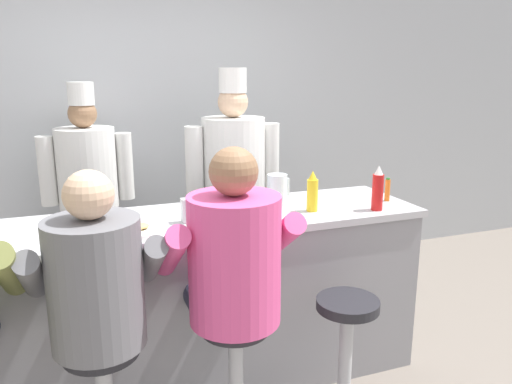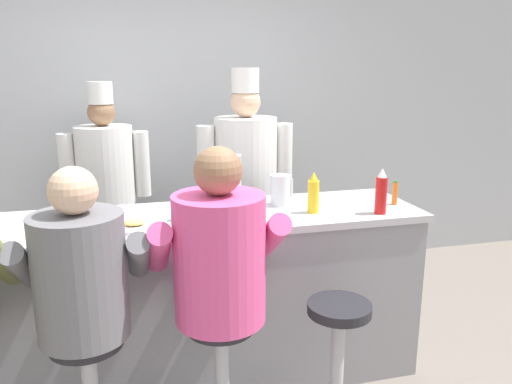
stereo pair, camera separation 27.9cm
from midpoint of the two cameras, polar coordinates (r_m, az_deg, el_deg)
wall_back at (r=4.28m, az=-9.19°, el=7.73°), size 10.00×0.06×2.70m
diner_counter at (r=2.94m, az=-5.42°, el=-12.20°), size 2.73×0.67×1.00m
ketchup_bottle_red at (r=2.89m, az=16.82°, el=-0.07°), size 0.06×0.06×0.26m
mustard_bottle_yellow at (r=2.83m, az=9.40°, el=-0.24°), size 0.06×0.06×0.23m
hot_sauce_bottle_orange at (r=3.12m, az=18.08°, el=-0.15°), size 0.03×0.03×0.14m
water_pitcher_clear at (r=2.96m, az=5.50°, el=0.19°), size 0.14×0.12×0.18m
breakfast_plate at (r=2.57m, az=-10.74°, el=-3.89°), size 0.24×0.24×0.05m
cereal_bowl at (r=2.64m, az=1.08°, el=-2.89°), size 0.16×0.16×0.06m
cup_stack_steel at (r=2.82m, az=0.28°, el=1.01°), size 0.09×0.09×0.32m
napkin_dispenser_chrome at (r=2.67m, az=-4.70°, el=-1.91°), size 0.11×0.06×0.13m
diner_seated_grey at (r=2.22m, az=-15.85°, el=-10.15°), size 0.58×0.57×1.42m
diner_seated_pink at (r=2.26m, az=-0.79°, el=-8.36°), size 0.62×0.61×1.48m
empty_stool_round at (r=2.63m, az=12.48°, el=-16.88°), size 0.31×0.31×0.69m
cook_in_whites_near at (r=3.95m, az=-14.80°, el=0.88°), size 0.67×0.43×1.71m
cook_in_whites_far at (r=3.65m, az=1.01°, el=1.17°), size 0.70×0.45×1.80m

